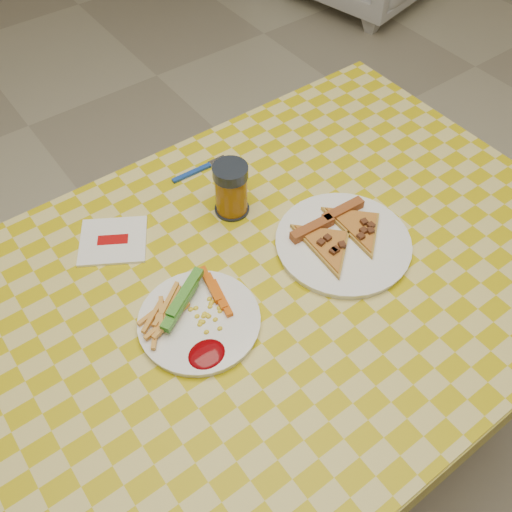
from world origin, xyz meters
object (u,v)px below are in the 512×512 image
Objects in this scene: table at (271,299)px; plate_left at (199,322)px; plate_right at (343,244)px; drink_glass at (231,190)px.

plate_left is at bearing -177.53° from table.
plate_right is 0.25m from drink_glass.
table is at bearing -102.12° from drink_glass.
drink_glass is (-0.12, 0.21, 0.05)m from plate_right.
drink_glass reaches higher than table.
drink_glass is (0.04, 0.19, 0.13)m from table.
drink_glass reaches higher than plate_right.
plate_right is (0.16, -0.02, 0.08)m from table.
plate_left is (-0.17, -0.01, 0.08)m from table.
table is at bearing 171.97° from plate_right.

